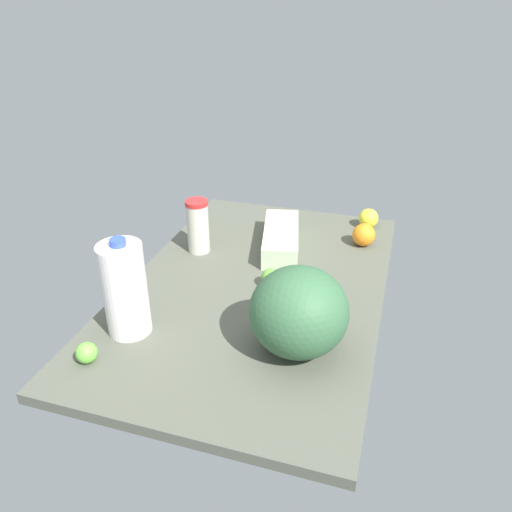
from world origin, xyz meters
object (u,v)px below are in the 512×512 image
at_px(watermelon, 299,312).
at_px(milk_jug, 125,289).
at_px(egg_carton, 281,238).
at_px(tumbler_cup, 198,226).
at_px(lime_beside_bowl, 271,278).
at_px(lemon_loose, 368,218).
at_px(lime_near_front, 87,353).
at_px(orange_by_jug, 364,235).

xyz_separation_m(watermelon, milk_jug, (0.05, -0.44, 0.02)).
distance_m(egg_carton, milk_jug, 0.63).
xyz_separation_m(tumbler_cup, lime_beside_bowl, (0.15, 0.30, -0.06)).
relative_size(tumbler_cup, lime_beside_bowl, 3.12).
bearing_deg(egg_carton, lemon_loose, 120.77).
bearing_deg(lemon_loose, lime_near_front, -30.45).
xyz_separation_m(watermelon, lemon_loose, (-0.77, 0.09, -0.08)).
bearing_deg(orange_by_jug, milk_jug, -38.39).
relative_size(milk_jug, lime_beside_bowl, 4.58).
height_order(lemon_loose, lime_beside_bowl, lemon_loose).
height_order(watermelon, milk_jug, milk_jug).
distance_m(egg_carton, lime_near_front, 0.77).
distance_m(watermelon, orange_by_jug, 0.63).
relative_size(watermelon, orange_by_jug, 3.06).
bearing_deg(watermelon, egg_carton, -161.04).
xyz_separation_m(lemon_loose, lime_beside_bowl, (0.51, -0.24, -0.01)).
relative_size(tumbler_cup, egg_carton, 0.57).
bearing_deg(lime_beside_bowl, tumbler_cup, -116.67).
bearing_deg(lime_near_front, egg_carton, 157.23).
xyz_separation_m(watermelon, lime_beside_bowl, (-0.26, -0.14, -0.08)).
relative_size(egg_carton, milk_jug, 1.20).
height_order(watermelon, egg_carton, watermelon).
height_order(watermelon, lemon_loose, watermelon).
bearing_deg(egg_carton, watermelon, 6.22).
bearing_deg(lime_near_front, orange_by_jug, 145.10).
bearing_deg(milk_jug, orange_by_jug, 141.61).
relative_size(milk_jug, orange_by_jug, 3.40).
height_order(tumbler_cup, lime_beside_bowl, tumbler_cup).
bearing_deg(watermelon, orange_by_jug, 171.41).
relative_size(egg_carton, lemon_loose, 4.47).
distance_m(milk_jug, lime_near_front, 0.18).
height_order(tumbler_cup, watermelon, watermelon).
relative_size(tumbler_cup, lime_near_front, 3.48).
relative_size(lemon_loose, orange_by_jug, 0.91).
xyz_separation_m(egg_carton, milk_jug, (0.57, -0.26, 0.09)).
height_order(lime_near_front, orange_by_jug, orange_by_jug).
xyz_separation_m(watermelon, orange_by_jug, (-0.62, 0.09, -0.07)).
bearing_deg(tumbler_cup, lemon_loose, 123.93).
distance_m(lemon_loose, orange_by_jug, 0.15).
bearing_deg(watermelon, lime_near_front, -67.47).
xyz_separation_m(egg_carton, lemon_loose, (-0.26, 0.27, -0.00)).
relative_size(tumbler_cup, orange_by_jug, 2.31).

